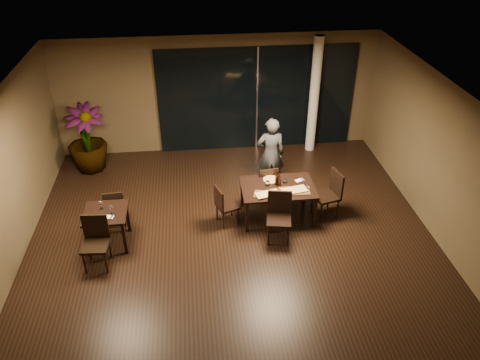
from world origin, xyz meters
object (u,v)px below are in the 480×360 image
(chair_main_left, at_px, (224,204))
(bottle_c, at_px, (278,178))
(chair_side_far, at_px, (115,206))
(bottle_b, at_px, (280,180))
(main_table, at_px, (278,190))
(side_table, at_px, (106,217))
(chair_main_far, at_px, (267,183))
(chair_main_near, at_px, (279,214))
(bottle_a, at_px, (277,178))
(chair_side_near, at_px, (96,239))
(diner, at_px, (271,154))
(chair_main_right, at_px, (330,192))
(potted_plant, at_px, (86,139))

(chair_main_left, xyz_separation_m, bottle_c, (1.13, 0.20, 0.43))
(chair_side_far, distance_m, bottle_b, 3.38)
(main_table, bearing_deg, chair_side_far, 178.74)
(side_table, bearing_deg, chair_main_left, 9.57)
(chair_main_far, bearing_deg, chair_main_near, 84.05)
(side_table, bearing_deg, main_table, 8.37)
(chair_main_far, relative_size, chair_main_left, 1.03)
(chair_main_left, distance_m, bottle_a, 1.20)
(bottle_b, bearing_deg, bottle_c, 108.53)
(chair_side_near, relative_size, bottle_c, 3.03)
(diner, height_order, bottle_c, diner)
(chair_main_right, bearing_deg, diner, -152.44)
(side_table, bearing_deg, chair_main_far, 17.84)
(bottle_b, bearing_deg, main_table, -156.92)
(main_table, relative_size, bottle_b, 5.06)
(chair_side_far, bearing_deg, main_table, 174.64)
(side_table, distance_m, bottle_a, 3.45)
(chair_main_far, xyz_separation_m, chair_side_near, (-3.39, -1.60, 0.06))
(side_table, relative_size, diner, 0.46)
(chair_main_left, relative_size, bottle_a, 2.65)
(chair_main_far, xyz_separation_m, diner, (0.17, 0.60, 0.36))
(side_table, xyz_separation_m, potted_plant, (-0.81, 2.95, 0.20))
(chair_main_right, bearing_deg, chair_side_near, -91.78)
(diner, relative_size, bottle_c, 5.21)
(side_table, xyz_separation_m, chair_side_far, (0.08, 0.57, -0.14))
(chair_side_near, distance_m, diner, 4.20)
(side_table, relative_size, bottle_c, 2.40)
(diner, xyz_separation_m, bottle_c, (-0.03, -1.07, 0.05))
(side_table, relative_size, chair_side_far, 0.93)
(chair_side_far, bearing_deg, bottle_a, 176.03)
(side_table, height_order, bottle_b, bottle_b)
(chair_main_near, xyz_separation_m, potted_plant, (-4.12, 3.11, 0.26))
(main_table, relative_size, bottle_a, 4.51)
(side_table, xyz_separation_m, chair_main_near, (3.31, -0.16, -0.06))
(potted_plant, bearing_deg, chair_main_right, -25.18)
(main_table, relative_size, bottle_c, 4.50)
(side_table, distance_m, chair_side_near, 0.56)
(chair_main_right, relative_size, potted_plant, 0.63)
(bottle_a, relative_size, bottle_c, 1.00)
(bottle_b, relative_size, bottle_c, 0.89)
(chair_main_far, relative_size, chair_main_near, 0.89)
(diner, distance_m, bottle_c, 1.07)
(chair_main_left, relative_size, bottle_c, 2.64)
(chair_main_left, bearing_deg, chair_main_far, -75.36)
(chair_main_far, height_order, chair_main_near, chair_main_near)
(chair_side_near, xyz_separation_m, bottle_a, (3.51, 1.13, 0.35))
(main_table, height_order, diner, diner)
(chair_main_near, relative_size, bottle_c, 3.04)
(chair_main_right, xyz_separation_m, bottle_c, (-1.10, 0.14, 0.34))
(chair_main_right, relative_size, bottle_c, 3.10)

